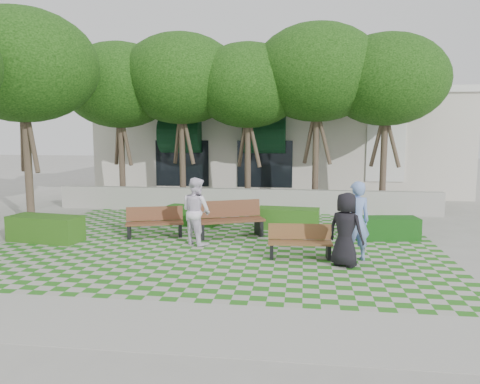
# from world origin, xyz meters

# --- Properties ---
(ground) EXTENTS (90.00, 90.00, 0.00)m
(ground) POSITION_xyz_m (0.00, 0.00, 0.00)
(ground) COLOR gray
(ground) RESTS_ON ground
(lawn) EXTENTS (12.00, 12.00, 0.00)m
(lawn) POSITION_xyz_m (0.00, 1.00, 0.01)
(lawn) COLOR #2B721E
(lawn) RESTS_ON ground
(sidewalk_south) EXTENTS (16.00, 2.00, 0.01)m
(sidewalk_south) POSITION_xyz_m (0.00, -4.70, 0.01)
(sidewalk_south) COLOR #9E9B93
(sidewalk_south) RESTS_ON ground
(retaining_wall) EXTENTS (15.00, 0.36, 0.90)m
(retaining_wall) POSITION_xyz_m (0.00, 6.20, 0.45)
(retaining_wall) COLOR #9E9B93
(retaining_wall) RESTS_ON ground
(bench_east) EXTENTS (1.62, 0.63, 0.83)m
(bench_east) POSITION_xyz_m (2.25, -0.27, 0.40)
(bench_east) COLOR brown
(bench_east) RESTS_ON ground
(bench_mid) EXTENTS (2.13, 1.44, 1.07)m
(bench_mid) POSITION_xyz_m (0.14, 1.84, 0.51)
(bench_mid) COLOR #55301D
(bench_mid) RESTS_ON ground
(bench_west) EXTENTS (1.78, 1.04, 0.89)m
(bench_west) POSITION_xyz_m (-2.08, 1.51, 0.43)
(bench_west) COLOR brown
(bench_west) RESTS_ON ground
(hedge_east) EXTENTS (1.94, 0.99, 0.65)m
(hedge_east) POSITION_xyz_m (4.73, 2.10, 0.32)
(hedge_east) COLOR #124512
(hedge_east) RESTS_ON ground
(hedge_midright) EXTENTS (2.01, 0.94, 0.68)m
(hedge_midright) POSITION_xyz_m (1.85, 3.13, 0.34)
(hedge_midright) COLOR #245416
(hedge_midright) RESTS_ON ground
(hedge_midleft) EXTENTS (1.89, 1.09, 0.62)m
(hedge_midleft) POSITION_xyz_m (-1.39, 3.48, 0.31)
(hedge_midleft) COLOR #1B5015
(hedge_midleft) RESTS_ON ground
(hedge_west) EXTENTS (2.20, 1.13, 0.73)m
(hedge_west) POSITION_xyz_m (-5.02, 0.53, 0.37)
(hedge_west) COLOR #255115
(hedge_west) RESTS_ON ground
(person_blue) EXTENTS (0.81, 0.64, 1.96)m
(person_blue) POSITION_xyz_m (3.60, -0.32, 0.98)
(person_blue) COLOR #7593D6
(person_blue) RESTS_ON ground
(person_dark) EXTENTS (1.02, 0.92, 1.75)m
(person_dark) POSITION_xyz_m (3.31, -0.88, 0.88)
(person_dark) COLOR black
(person_dark) RESTS_ON ground
(person_white) EXTENTS (1.16, 1.11, 1.88)m
(person_white) POSITION_xyz_m (-0.63, 0.76, 0.94)
(person_white) COLOR white
(person_white) RESTS_ON ground
(tree_row) EXTENTS (17.70, 13.40, 7.41)m
(tree_row) POSITION_xyz_m (-1.86, 5.95, 5.18)
(tree_row) COLOR #47382B
(tree_row) RESTS_ON ground
(building) EXTENTS (18.00, 8.92, 5.15)m
(building) POSITION_xyz_m (0.93, 14.08, 2.52)
(building) COLOR beige
(building) RESTS_ON ground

